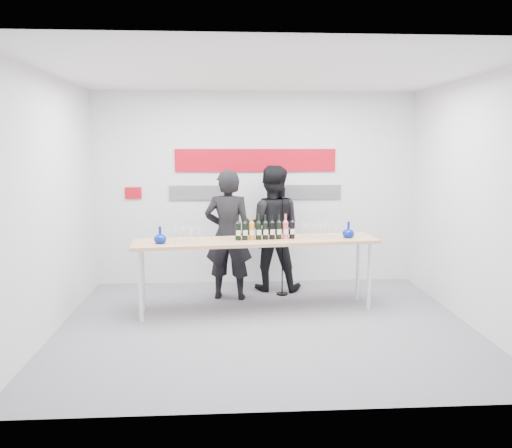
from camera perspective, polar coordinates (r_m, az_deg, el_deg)
The scene contains 12 objects.
ground at distance 6.23m, azimuth 1.07°, elevation -11.51°, with size 5.00×5.00×0.00m, color slate.
back_wall at distance 7.86m, azimuth -0.04°, elevation 4.02°, with size 5.00×0.04×3.00m, color silver.
signage at distance 7.81m, azimuth -0.44°, elevation 6.24°, with size 3.38×0.02×0.79m.
tasting_table at distance 6.55m, azimuth 0.05°, elevation -2.41°, with size 3.25×0.96×0.96m.
wine_bottles at distance 6.53m, azimuth 1.07°, elevation -0.33°, with size 0.80×0.15×0.33m.
decanter_left at distance 6.38m, azimuth -10.90°, elevation -1.23°, with size 0.16×0.16×0.21m, color navy, non-canonical shape.
decanter_right at distance 6.77m, azimuth 10.52°, elevation -0.63°, with size 0.16×0.16×0.21m, color navy, non-canonical shape.
glasses_left at distance 6.43m, azimuth -8.08°, elevation -1.23°, with size 0.38×0.24×0.18m.
glasses_right at distance 6.71m, azimuth 7.28°, elevation -0.78°, with size 0.48×0.26×0.18m.
presenter_left at distance 7.07m, azimuth -3.19°, elevation -1.24°, with size 0.68×0.44×1.85m, color black.
presenter_right at distance 7.51m, azimuth 1.78°, elevation -0.50°, with size 0.92×0.71×1.89m, color black.
mic_stand at distance 7.33m, azimuth 3.03°, elevation -4.71°, with size 0.17×0.17×1.46m.
Camera 1 is at (-0.47, -5.82, 2.18)m, focal length 35.00 mm.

